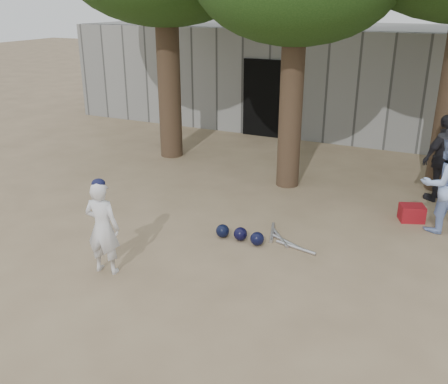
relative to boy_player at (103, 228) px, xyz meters
The scene contains 8 objects.
ground 1.07m from the boy_player, 37.11° to the left, with size 70.00×70.00×0.00m, color #937C5E.
boy_player is the anchor object (origin of this frame).
spectator_blue 5.67m from the boy_player, 40.01° to the left, with size 0.83×0.65×1.71m, color #9BB6F0.
spectator_dark 6.67m from the boy_player, 50.50° to the left, with size 1.02×0.42×1.74m, color black.
red_bag 5.50m from the boy_player, 44.71° to the left, with size 0.42×0.32×0.30m, color maroon.
back_building 10.86m from the boy_player, 86.66° to the left, with size 16.00×5.24×3.00m.
helmet_row 2.32m from the boy_player, 51.73° to the left, with size 0.87×0.28×0.23m.
bat_pile 2.99m from the boy_player, 45.02° to the left, with size 1.03×0.82×0.06m.
Camera 1 is at (3.74, -5.59, 3.80)m, focal length 40.00 mm.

